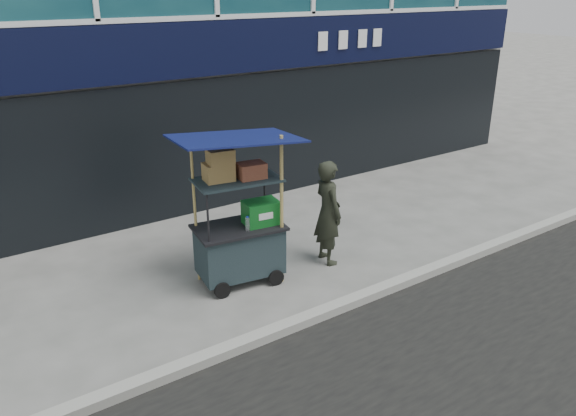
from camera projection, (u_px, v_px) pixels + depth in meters
ground at (362, 291)px, 7.69m from camera, size 80.00×80.00×0.00m
curb at (372, 294)px, 7.52m from camera, size 80.00×0.18×0.12m
vendor_cart at (240, 231)px, 7.70m from camera, size 1.74×1.35×2.17m
vendor_man at (328, 212)px, 8.26m from camera, size 0.46×0.63×1.59m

